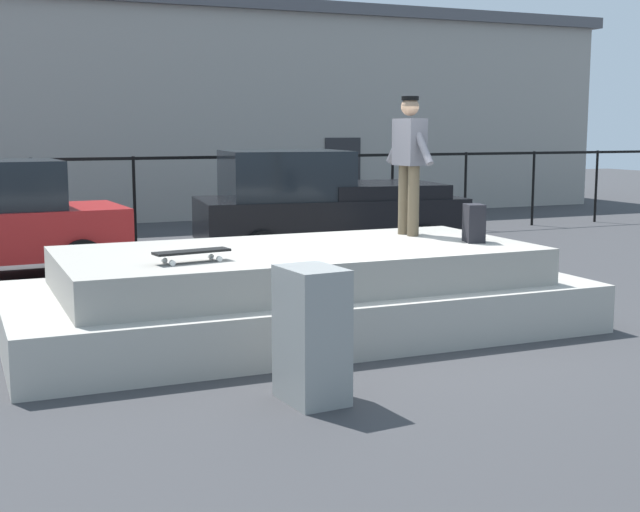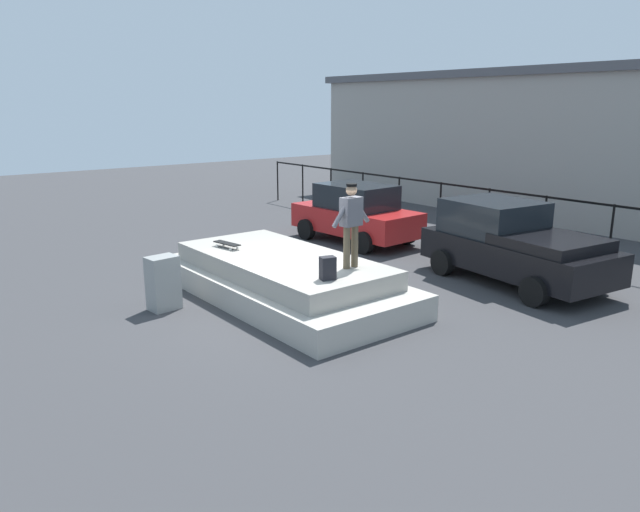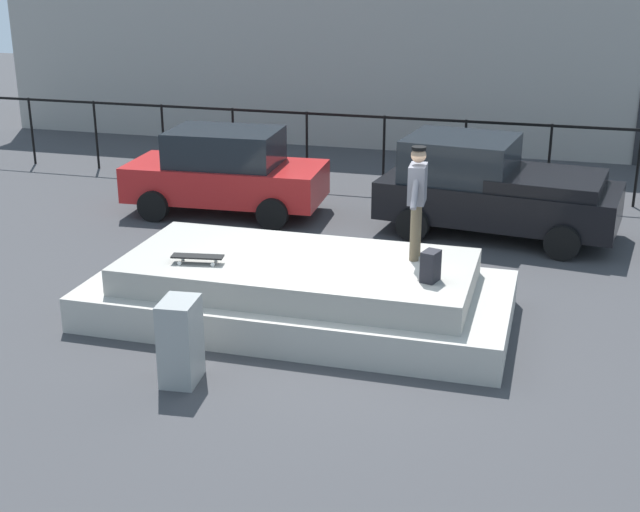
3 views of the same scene
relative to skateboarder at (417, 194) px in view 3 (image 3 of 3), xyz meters
name	(u,v)px [view 3 (image 3 of 3)]	position (x,y,z in m)	size (l,w,h in m)	color
ground_plane	(332,332)	(-1.03, -0.91, -1.92)	(60.00, 60.00, 0.00)	#38383A
concrete_ledge	(298,291)	(-1.66, -0.51, -1.49)	(6.29, 2.98, 0.94)	#ADA89E
skateboarder	(417,194)	(0.00, 0.00, 0.00)	(0.26, 0.99, 1.69)	brown
skateboard	(197,257)	(-3.02, -1.09, -0.88)	(0.78, 0.32, 0.12)	black
backpack	(431,266)	(0.37, -0.89, -0.76)	(0.28, 0.20, 0.44)	black
car_red_sedan_near	(226,171)	(-4.75, 4.38, -1.02)	(4.16, 2.23, 1.77)	#B21E1E
car_black_pickup_mid	(492,187)	(0.74, 4.43, -0.99)	(4.72, 2.68, 1.87)	black
utility_box	(180,341)	(-2.50, -2.90, -1.35)	(0.44, 0.60, 1.12)	gray
fence_row	(424,141)	(-1.03, 7.16, -0.73)	(24.06, 0.06, 1.72)	black
warehouse_building	(465,41)	(-1.03, 14.30, 0.80)	(27.07, 6.45, 5.41)	gray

